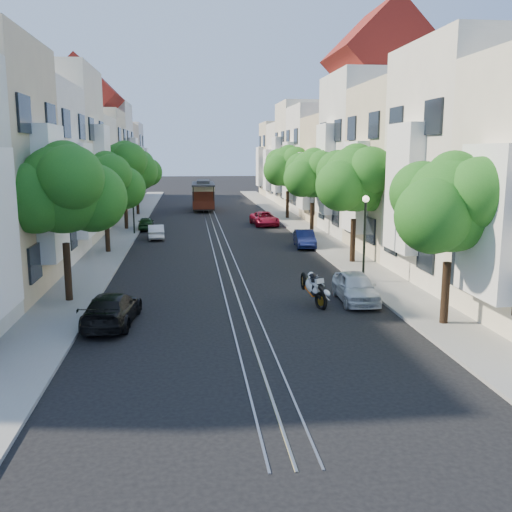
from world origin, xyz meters
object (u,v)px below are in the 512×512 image
object	(u,v)px
tree_e_a	(452,207)
tree_w_a	(64,191)
lamp_west	(133,198)
tree_w_b	(106,183)
tree_e_c	(314,175)
parked_car_w_near	(112,309)
lamp_east	(365,226)
tree_w_c	(125,167)
cable_car	(203,194)
sportbike_rider	(314,287)
parked_car_e_near	(356,287)
tree_e_b	(356,181)
tree_w_d	(137,169)
parked_car_w_mid	(156,232)
parked_car_w_far	(146,223)
parked_car_e_mid	(305,239)
parked_car_e_far	(264,219)
tree_e_d	(288,167)

from	to	relation	value
tree_e_a	tree_w_a	distance (m)	15.25
lamp_west	tree_w_b	bearing A→B (deg)	-95.97
tree_e_c	parked_car_w_near	distance (m)	24.97
lamp_east	tree_w_c	bearing A→B (deg)	122.65
cable_car	tree_w_b	bearing A→B (deg)	-102.99
sportbike_rider	parked_car_e_near	xyz separation A→B (m)	(1.93, 0.46, -0.15)
tree_w_b	parked_car_e_near	xyz separation A→B (m)	(12.09, -13.22, -3.76)
tree_e_b	tree_w_d	xyz separation A→B (m)	(-14.40, 27.00, -0.13)
lamp_west	parked_car_w_mid	size ratio (longest dim) A/B	1.30
sportbike_rider	cable_car	world-z (taller)	cable_car
parked_car_w_far	lamp_west	bearing A→B (deg)	72.12
parked_car_e_mid	cable_car	bearing A→B (deg)	107.84
tree_e_a	cable_car	xyz separation A→B (m)	(-7.76, 43.59, -2.64)
tree_w_b	sportbike_rider	world-z (taller)	tree_w_b
tree_w_c	parked_car_e_mid	world-z (taller)	tree_w_c
tree_e_b	parked_car_e_far	distance (m)	18.15
tree_w_a	tree_w_d	xyz separation A→B (m)	(-0.00, 34.00, -0.13)
tree_w_b	tree_w_a	bearing A→B (deg)	-90.00
tree_e_d	tree_w_d	size ratio (longest dim) A/B	1.05
tree_w_a	parked_car_w_far	xyz separation A→B (m)	(1.54, 22.79, -4.20)
tree_e_a	parked_car_e_mid	size ratio (longest dim) A/B	1.80
tree_e_a	parked_car_e_near	bearing A→B (deg)	121.37
lamp_west	parked_car_e_far	xyz separation A→B (m)	(10.70, 4.42, -2.25)
parked_car_w_near	sportbike_rider	bearing A→B (deg)	-162.88
tree_w_a	sportbike_rider	xyz separation A→B (m)	(10.16, -1.68, -3.94)
tree_w_a	parked_car_e_mid	xyz separation A→B (m)	(12.74, 12.88, -4.16)
tree_e_d	lamp_west	bearing A→B (deg)	-146.50
cable_car	parked_car_w_far	xyz separation A→B (m)	(-5.10, -15.81, -1.22)
tree_w_a	parked_car_e_far	size ratio (longest dim) A/B	1.55
tree_e_b	lamp_east	distance (m)	5.41
tree_e_d	parked_car_w_near	world-z (taller)	tree_e_d
tree_e_c	tree_w_b	distance (m)	15.60
tree_e_c	tree_w_a	distance (m)	23.05
lamp_west	parked_car_e_mid	world-z (taller)	lamp_west
parked_car_e_mid	parked_car_w_near	size ratio (longest dim) A/B	0.84
parked_car_e_far	parked_car_w_near	bearing A→B (deg)	-113.16
lamp_east	parked_car_w_far	xyz separation A→B (m)	(-11.90, 20.76, -2.31)
lamp_east	parked_car_w_mid	distance (m)	19.26
tree_e_b	tree_w_b	world-z (taller)	tree_e_b
parked_car_w_near	parked_car_w_mid	distance (m)	21.19
tree_w_a	parked_car_e_near	world-z (taller)	tree_w_a
parked_car_e_mid	parked_car_w_near	xyz separation A→B (m)	(-10.57, -16.28, 0.03)
lamp_east	tree_e_a	bearing A→B (deg)	-82.21
tree_w_d	lamp_west	world-z (taller)	tree_w_d
tree_e_c	parked_car_e_far	bearing A→B (deg)	113.94
tree_e_c	parked_car_e_near	size ratio (longest dim) A/B	1.74
parked_car_e_mid	tree_w_b	bearing A→B (deg)	-171.56
lamp_west	parked_car_w_far	distance (m)	3.67
lamp_west	parked_car_e_far	distance (m)	11.79
parked_car_e_near	parked_car_e_mid	xyz separation A→B (m)	(0.65, 14.10, -0.07)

